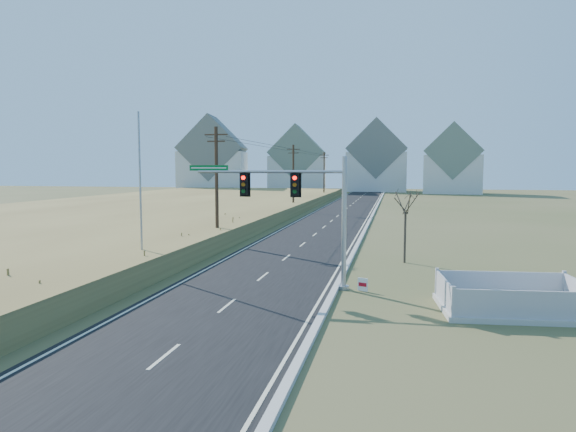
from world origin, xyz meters
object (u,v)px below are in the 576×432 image
(traffic_signal_mast, at_px, (306,206))
(open_sign, at_px, (363,284))
(flagpole, at_px, (141,209))
(bare_tree, at_px, (406,201))
(fence_enclosure, at_px, (512,305))

(traffic_signal_mast, relative_size, open_sign, 12.91)
(open_sign, height_order, flagpole, flagpole)
(flagpole, bearing_deg, traffic_signal_mast, -10.26)
(traffic_signal_mast, xyz_separation_m, flagpole, (-9.67, 1.75, -0.44))
(bare_tree, bearing_deg, flagpole, -157.07)
(traffic_signal_mast, distance_m, bare_tree, 9.26)
(fence_enclosure, bearing_deg, open_sign, 154.89)
(fence_enclosure, distance_m, flagpole, 19.39)
(open_sign, xyz_separation_m, flagpole, (-12.44, 1.96, 3.24))
(traffic_signal_mast, bearing_deg, bare_tree, 57.77)
(traffic_signal_mast, distance_m, open_sign, 4.61)
(bare_tree, bearing_deg, fence_enclosure, -68.24)
(flagpole, bearing_deg, open_sign, -8.93)
(flagpole, xyz_separation_m, bare_tree, (14.51, 6.14, 0.28))
(bare_tree, bearing_deg, traffic_signal_mast, -121.53)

